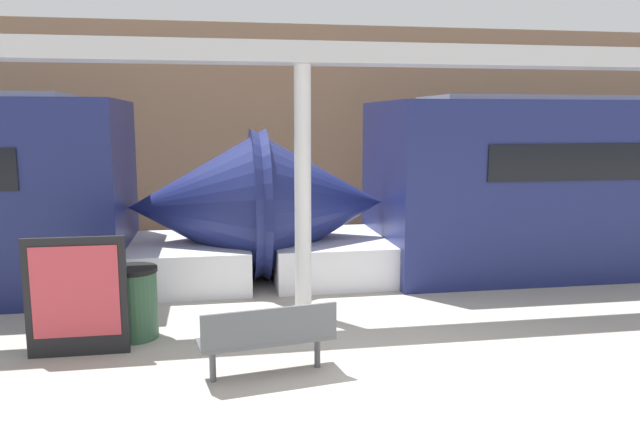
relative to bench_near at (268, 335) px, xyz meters
The scene contains 7 objects.
ground_plane 1.68m from the bench_near, 32.00° to the right, with size 60.00×60.00×0.00m, color #A8A093.
station_wall 8.99m from the bench_near, 81.00° to the left, with size 56.00×0.20×5.00m, color #937051.
bench_near is the anchor object (origin of this frame).
trash_bin 2.21m from the bench_near, 135.93° to the left, with size 0.63×0.63×0.93m.
poster_board 2.40m from the bench_near, 155.08° to the left, with size 1.16×0.07×1.44m.
support_column_near 2.58m from the bench_near, 71.91° to the left, with size 0.23×0.23×3.53m, color silver.
canopy_beam 3.90m from the bench_near, 71.91° to the left, with size 28.00×0.60×0.28m, color #B7B7BC.
Camera 1 is at (-1.91, -5.61, 2.79)m, focal length 35.00 mm.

